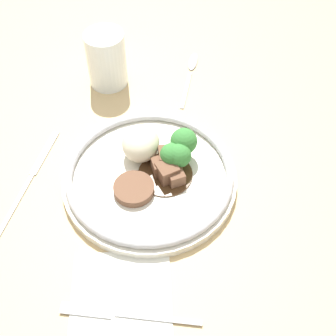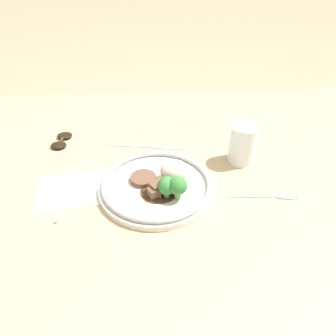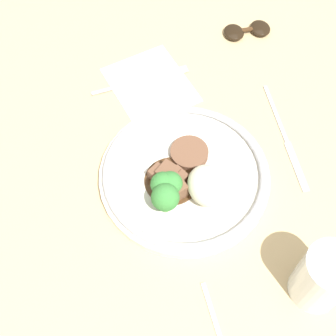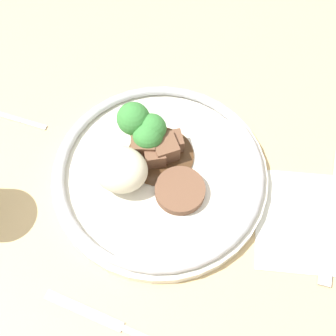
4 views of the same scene
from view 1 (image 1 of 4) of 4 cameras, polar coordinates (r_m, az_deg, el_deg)
ground_plane at (r=0.81m, az=-3.55°, el=-3.62°), size 8.00×8.00×0.00m
dining_table at (r=0.79m, az=-3.63°, el=-2.62°), size 1.49×1.14×0.05m
napkin at (r=0.67m, az=-5.74°, el=-16.28°), size 0.18×0.16×0.00m
plate at (r=0.76m, az=-1.97°, el=-0.42°), size 0.28×0.28×0.07m
juice_glass at (r=0.92m, az=-7.47°, el=12.67°), size 0.07×0.07×0.11m
fork at (r=0.66m, az=-6.30°, el=-17.25°), size 0.02×0.19×0.00m
knife at (r=0.81m, az=-16.39°, el=-1.14°), size 0.23×0.04×0.00m
spoon at (r=0.97m, az=2.87°, el=12.04°), size 0.17×0.02×0.01m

